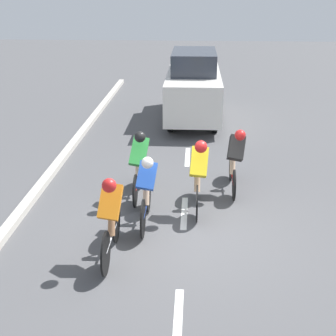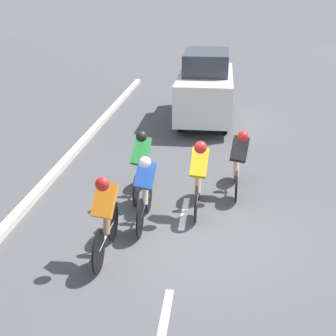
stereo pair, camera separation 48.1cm
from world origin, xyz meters
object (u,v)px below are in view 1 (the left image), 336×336
cyclist_blue (146,189)px  cyclist_green (139,162)px  cyclist_yellow (198,173)px  support_car (193,86)px  cyclist_orange (111,215)px  cyclist_black (235,158)px

cyclist_blue → cyclist_green: size_ratio=1.05×
cyclist_yellow → support_car: support_car is taller
cyclist_blue → support_car: size_ratio=0.38×
cyclist_yellow → cyclist_blue: bearing=33.8°
support_car → cyclist_blue: bearing=83.9°
cyclist_orange → cyclist_green: size_ratio=1.05×
cyclist_orange → cyclist_yellow: bearing=-127.7°
cyclist_black → cyclist_orange: (2.18, 2.82, 0.02)m
cyclist_blue → cyclist_green: 1.20m
cyclist_blue → cyclist_orange: size_ratio=1.00×
cyclist_yellow → cyclist_orange: bearing=52.3°
cyclist_orange → support_car: size_ratio=0.39×
cyclist_black → cyclist_orange: cyclist_orange is taller
cyclist_green → cyclist_blue: bearing=103.3°
cyclist_black → cyclist_green: cyclist_green is taller
cyclist_blue → cyclist_orange: cyclist_orange is taller
cyclist_blue → cyclist_yellow: (-0.95, -0.64, 0.07)m
cyclist_orange → support_car: bearing=-98.2°
support_car → cyclist_black: bearing=99.3°
cyclist_yellow → cyclist_green: cyclist_yellow is taller
support_car → cyclist_green: bearing=80.3°
cyclist_black → cyclist_blue: cyclist_black is taller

